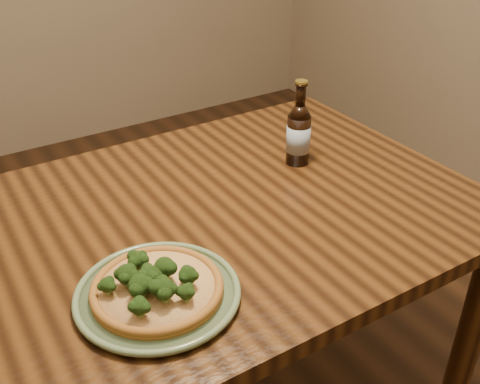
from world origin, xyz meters
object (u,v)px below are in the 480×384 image
table (155,263)px  plate (158,294)px  beer_bottle (299,134)px  pizza (156,287)px

table → plate: size_ratio=5.05×
table → beer_bottle: size_ratio=6.86×
plate → pizza: pizza is taller
table → plate: plate is taller
table → beer_bottle: bearing=10.4°
table → pizza: 0.26m
table → pizza: (-0.09, -0.21, 0.12)m
table → plate: bearing=-111.3°
plate → beer_bottle: (0.55, 0.30, 0.08)m
plate → pizza: bearing=-151.2°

